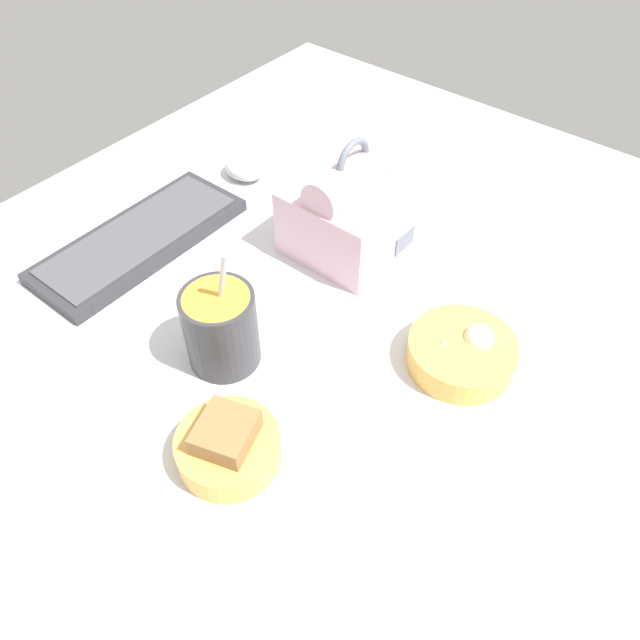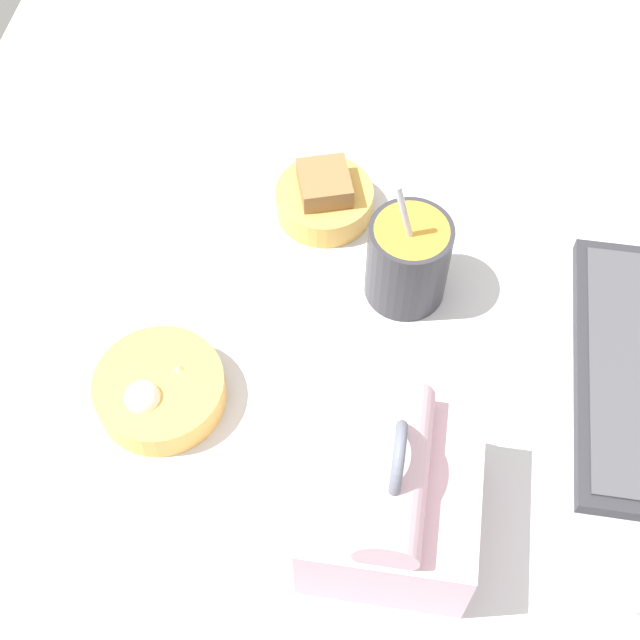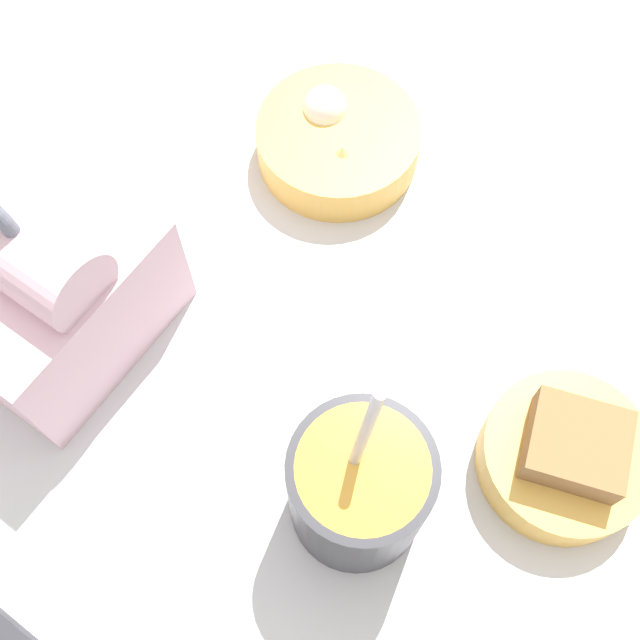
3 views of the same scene
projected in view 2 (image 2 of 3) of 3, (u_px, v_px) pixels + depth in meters
The scene contains 6 objects.
desk_surface at pixel (358, 346), 97.03cm from camera, with size 140.00×110.00×2.00cm.
keyboard at pixel (638, 369), 93.13cm from camera, with size 32.36×12.96×2.10cm.
lunch_bag at pixel (391, 496), 79.89cm from camera, with size 16.24×15.45×17.57cm.
soup_cup at pixel (408, 259), 95.29cm from camera, with size 8.95×8.95×17.62cm.
bento_bowl_sandwich at pixel (324, 198), 104.15cm from camera, with size 11.44×11.44×6.23cm.
bento_bowl_snacks at pixel (160, 389), 90.64cm from camera, with size 13.33×13.33×5.54cm.
Camera 2 is at (50.50, 3.41, 83.93)cm, focal length 50.00 mm.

